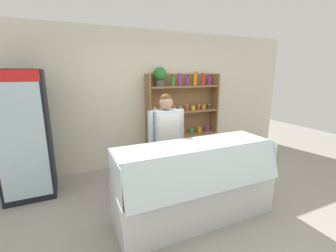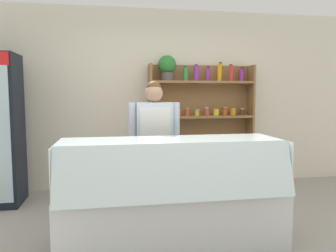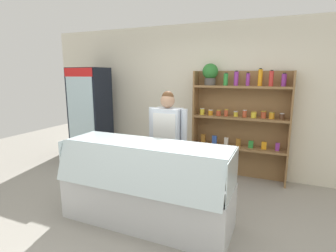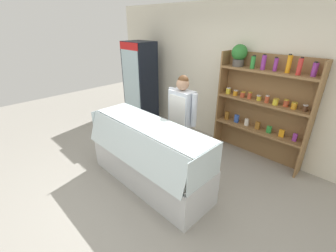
{
  "view_description": "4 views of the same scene",
  "coord_description": "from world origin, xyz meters",
  "px_view_note": "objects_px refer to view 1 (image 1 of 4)",
  "views": [
    {
      "loc": [
        -1.62,
        -2.22,
        1.88
      ],
      "look_at": [
        -0.4,
        0.49,
        1.17
      ],
      "focal_mm": 24.0,
      "sensor_mm": 36.0,
      "label": 1
    },
    {
      "loc": [
        -0.75,
        -2.88,
        1.43
      ],
      "look_at": [
        -0.17,
        0.42,
        1.1
      ],
      "focal_mm": 35.0,
      "sensor_mm": 36.0,
      "label": 2
    },
    {
      "loc": [
        1.24,
        -2.57,
        1.81
      ],
      "look_at": [
        -0.15,
        0.62,
        1.12
      ],
      "focal_mm": 28.0,
      "sensor_mm": 36.0,
      "label": 3
    },
    {
      "loc": [
        2.06,
        -1.77,
        2.33
      ],
      "look_at": [
        -0.14,
        0.42,
        0.88
      ],
      "focal_mm": 24.0,
      "sensor_mm": 36.0,
      "label": 4
    }
  ],
  "objects_px": {
    "shelving_unit": "(180,109)",
    "deli_display_case": "(195,195)",
    "drinks_fridge": "(24,136)",
    "shop_clerk": "(166,136)"
  },
  "relations": [
    {
      "from": "drinks_fridge",
      "to": "shelving_unit",
      "type": "distance_m",
      "value": 2.83
    },
    {
      "from": "deli_display_case",
      "to": "shelving_unit",
      "type": "bearing_deg",
      "value": 68.56
    },
    {
      "from": "drinks_fridge",
      "to": "shelving_unit",
      "type": "relative_size",
      "value": 0.97
    },
    {
      "from": "shelving_unit",
      "to": "deli_display_case",
      "type": "height_order",
      "value": "shelving_unit"
    },
    {
      "from": "shop_clerk",
      "to": "drinks_fridge",
      "type": "bearing_deg",
      "value": 160.45
    },
    {
      "from": "drinks_fridge",
      "to": "shop_clerk",
      "type": "relative_size",
      "value": 1.23
    },
    {
      "from": "drinks_fridge",
      "to": "shop_clerk",
      "type": "xyz_separation_m",
      "value": [
        1.99,
        -0.71,
        -0.04
      ]
    },
    {
      "from": "deli_display_case",
      "to": "shop_clerk",
      "type": "height_order",
      "value": "shop_clerk"
    },
    {
      "from": "drinks_fridge",
      "to": "deli_display_case",
      "type": "xyz_separation_m",
      "value": [
        2.05,
        -1.51,
        -0.65
      ]
    },
    {
      "from": "drinks_fridge",
      "to": "shelving_unit",
      "type": "bearing_deg",
      "value": 8.36
    }
  ]
}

